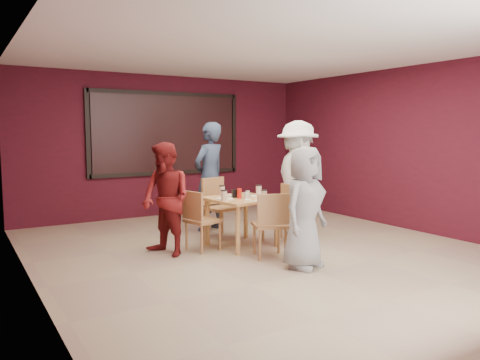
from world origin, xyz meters
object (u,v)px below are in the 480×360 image
chair_back (218,203)px  diner_right (297,179)px  diner_left (166,199)px  dining_table (242,203)px  diner_front (305,208)px  chair_left (199,217)px  diner_back (209,177)px  chair_front (271,222)px  chair_right (283,209)px

chair_back → diner_right: 1.35m
diner_left → dining_table: bearing=66.7°
dining_table → diner_front: 1.34m
chair_left → diner_right: bearing=2.1°
diner_back → diner_left: diner_back is taller
chair_front → chair_back: size_ratio=0.94×
dining_table → diner_right: bearing=6.7°
chair_front → diner_front: (0.11, -0.55, 0.26)m
diner_back → diner_right: (1.01, -1.13, 0.01)m
chair_front → diner_right: size_ratio=0.48×
diner_left → diner_right: size_ratio=0.83×
dining_table → diner_back: 1.30m
chair_back → diner_back: diner_back is taller
chair_front → diner_right: diner_right is taller
diner_back → diner_right: bearing=110.3°
diner_front → diner_right: bearing=33.5°
diner_front → chair_right: bearing=43.3°
chair_front → diner_left: (-1.12, 0.90, 0.27)m
chair_left → diner_right: (1.81, 0.07, 0.44)m
chair_right → diner_right: diner_right is taller
chair_left → chair_back: bearing=45.1°
chair_right → diner_left: 1.88m
chair_left → diner_front: 1.62m
diner_left → diner_right: bearing=72.9°
chair_left → dining_table: bearing=-5.7°
diner_front → diner_left: diner_left is taller
dining_table → diner_back: bearing=84.3°
chair_back → diner_front: bearing=-88.2°
diner_back → diner_right: 1.51m
dining_table → diner_front: (0.08, -1.34, 0.12)m
dining_table → diner_right: 1.18m
dining_table → chair_left: bearing=174.3°
chair_front → diner_front: bearing=-78.5°
dining_table → diner_back: diner_back is taller
chair_back → diner_back: size_ratio=0.51×
chair_right → diner_front: bearing=-116.0°
chair_right → diner_front: (-0.62, -1.27, 0.26)m
chair_left → chair_right: chair_right is taller
dining_table → chair_back: bearing=89.0°
dining_table → chair_front: 0.80m
chair_right → diner_right: bearing=24.6°
diner_left → diner_back: bearing=114.3°
dining_table → diner_left: (-1.15, 0.12, 0.14)m
chair_back → chair_left: bearing=-134.9°
chair_left → diner_front: (0.75, -1.40, 0.27)m
chair_right → diner_left: size_ratio=0.57×
chair_back → diner_front: 2.11m
chair_right → diner_left: (-1.85, 0.18, 0.28)m
dining_table → chair_right: (0.70, -0.07, -0.14)m
chair_back → chair_right: size_ratio=1.08×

